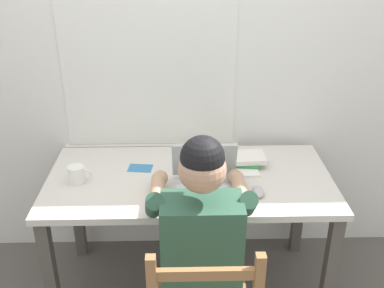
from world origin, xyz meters
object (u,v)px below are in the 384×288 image
at_px(laptop, 205,181).
at_px(book_stack_main, 246,160).
at_px(seated_person, 200,239).
at_px(landscape_photo_print, 140,168).
at_px(coffee_mug_white, 77,174).
at_px(computer_mouse, 258,192).
at_px(coffee_mug_dark, 212,158).
at_px(desk, 190,193).

height_order(laptop, book_stack_main, laptop).
distance_m(seated_person, book_stack_main, 0.64).
bearing_deg(landscape_photo_print, coffee_mug_white, -149.40).
bearing_deg(computer_mouse, coffee_mug_dark, 124.99).
xyz_separation_m(laptop, coffee_mug_white, (-0.66, 0.09, -0.01)).
xyz_separation_m(desk, computer_mouse, (0.34, -0.18, 0.11)).
relative_size(coffee_mug_dark, book_stack_main, 0.54).
distance_m(laptop, coffee_mug_dark, 0.25).
bearing_deg(laptop, computer_mouse, -11.37).
xyz_separation_m(computer_mouse, book_stack_main, (-0.02, 0.31, 0.01)).
relative_size(laptop, coffee_mug_white, 2.72).
relative_size(computer_mouse, landscape_photo_print, 0.77).
bearing_deg(landscape_photo_print, coffee_mug_dark, 8.59).
bearing_deg(landscape_photo_print, seated_person, -54.50).
distance_m(desk, coffee_mug_dark, 0.23).
height_order(coffee_mug_white, coffee_mug_dark, coffee_mug_dark).
xyz_separation_m(coffee_mug_white, book_stack_main, (0.90, 0.17, -0.02)).
height_order(desk, computer_mouse, computer_mouse).
relative_size(computer_mouse, coffee_mug_dark, 0.88).
xyz_separation_m(coffee_mug_dark, book_stack_main, (0.19, 0.01, -0.02)).
distance_m(desk, computer_mouse, 0.40).
xyz_separation_m(seated_person, book_stack_main, (0.27, 0.57, 0.10)).
xyz_separation_m(desk, landscape_photo_print, (-0.27, 0.10, 0.10)).
bearing_deg(coffee_mug_white, coffee_mug_dark, 12.63).
bearing_deg(computer_mouse, coffee_mug_white, 171.20).
height_order(laptop, coffee_mug_dark, laptop).
relative_size(seated_person, book_stack_main, 5.83).
relative_size(computer_mouse, book_stack_main, 0.47).
distance_m(desk, coffee_mug_white, 0.60).
relative_size(coffee_mug_dark, landscape_photo_print, 0.87).
bearing_deg(book_stack_main, coffee_mug_dark, -177.35).
bearing_deg(book_stack_main, coffee_mug_white, -169.43).
xyz_separation_m(seated_person, coffee_mug_dark, (0.09, 0.57, 0.12)).
distance_m(laptop, book_stack_main, 0.35).
bearing_deg(coffee_mug_white, laptop, -7.77).
bearing_deg(computer_mouse, desk, 151.86).
relative_size(seated_person, laptop, 3.76).
bearing_deg(seated_person, book_stack_main, 64.47).
bearing_deg(computer_mouse, landscape_photo_print, 154.86).
height_order(seated_person, coffee_mug_white, seated_person).
distance_m(desk, book_stack_main, 0.36).
height_order(book_stack_main, landscape_photo_print, book_stack_main).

